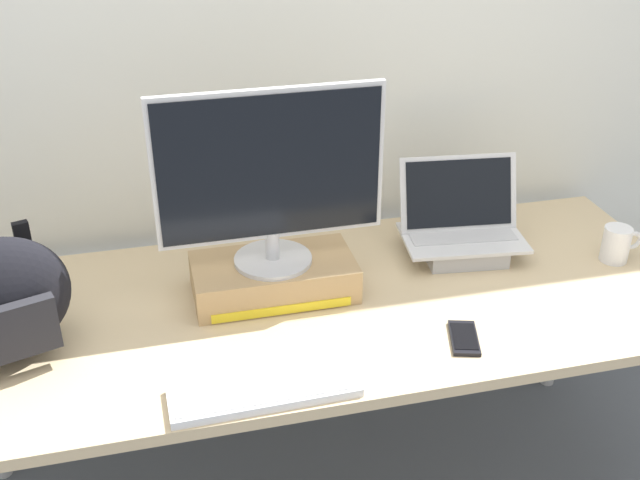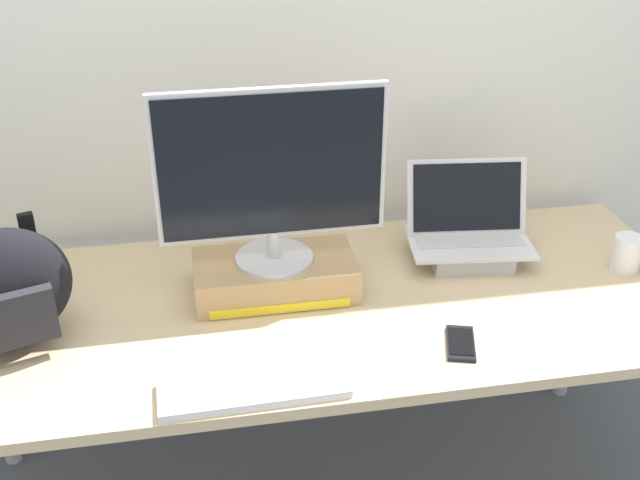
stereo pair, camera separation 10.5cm
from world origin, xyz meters
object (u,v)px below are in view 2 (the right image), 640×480
Objects in this scene: desktop_monitor at (272,175)px; messenger_backpack at (4,288)px; cell_phone at (461,343)px; coffee_mug at (628,253)px; external_keyboard at (254,388)px; open_laptop at (468,240)px; toner_box_yellow at (275,276)px.

desktop_monitor is 1.62× the size of messenger_backpack.
coffee_mug is at bearing 40.76° from cell_phone.
messenger_backpack is at bearing 150.19° from external_keyboard.
messenger_backpack is at bearing -175.02° from cell_phone.
open_laptop is 1.22m from messenger_backpack.
external_keyboard is at bearing -137.09° from open_laptop.
coffee_mug reaches higher than cell_phone.
desktop_monitor is at bearing 74.94° from external_keyboard.
toner_box_yellow is 0.74× the size of desktop_monitor.
external_keyboard is 1.18× the size of messenger_backpack.
external_keyboard reaches higher than cell_phone.
desktop_monitor is 4.78× the size of coffee_mug.
desktop_monitor is 1.01m from coffee_mug.
open_laptop is at bearing 8.68° from toner_box_yellow.
coffee_mug reaches higher than external_keyboard.
toner_box_yellow reaches higher than cell_phone.
messenger_backpack is at bearing -171.42° from desktop_monitor.
desktop_monitor is 1.57× the size of open_laptop.
cell_phone is at bearing -155.74° from coffee_mug.
messenger_backpack is 2.95× the size of coffee_mug.
toner_box_yellow is at bearing -8.71° from messenger_backpack.
toner_box_yellow is 1.19× the size of messenger_backpack.
messenger_backpack is 2.39× the size of cell_phone.
coffee_mug is 0.81× the size of cell_phone.
messenger_backpack reaches higher than coffee_mug.
messenger_backpack reaches higher than external_keyboard.
open_laptop is 0.44m from cell_phone.
cell_phone is (0.40, -0.32, -0.33)m from desktop_monitor.
coffee_mug is (1.07, 0.34, 0.04)m from external_keyboard.
cell_phone is (0.40, -0.32, -0.04)m from toner_box_yellow.
coffee_mug reaches higher than toner_box_yellow.
toner_box_yellow is at bearing 176.38° from coffee_mug.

